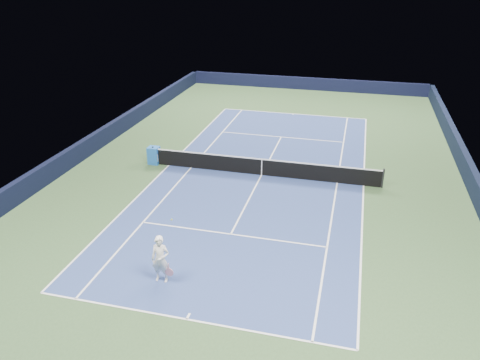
# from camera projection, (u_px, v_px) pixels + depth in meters

# --- Properties ---
(ground) EXTENTS (40.00, 40.00, 0.00)m
(ground) POSITION_uv_depth(u_px,v_px,m) (262.00, 175.00, 25.79)
(ground) COLOR #304C29
(ground) RESTS_ON ground
(wall_far) EXTENTS (22.00, 0.35, 1.10)m
(wall_far) POSITION_uv_depth(u_px,v_px,m) (306.00, 84.00, 42.97)
(wall_far) COLOR black
(wall_far) RESTS_ON ground
(wall_right) EXTENTS (0.35, 40.00, 1.10)m
(wall_right) POSITION_uv_depth(u_px,v_px,m) (476.00, 187.00, 23.13)
(wall_right) COLOR black
(wall_right) RESTS_ON ground
(wall_left) EXTENTS (0.35, 40.00, 1.10)m
(wall_left) POSITION_uv_depth(u_px,v_px,m) (85.00, 148.00, 27.99)
(wall_left) COLOR black
(wall_left) RESTS_ON ground
(court_surface) EXTENTS (10.97, 23.77, 0.01)m
(court_surface) POSITION_uv_depth(u_px,v_px,m) (262.00, 175.00, 25.79)
(court_surface) COLOR navy
(court_surface) RESTS_ON ground
(baseline_far) EXTENTS (10.97, 0.08, 0.00)m
(baseline_far) POSITION_uv_depth(u_px,v_px,m) (293.00, 114.00, 36.23)
(baseline_far) COLOR white
(baseline_far) RESTS_ON ground
(baseline_near) EXTENTS (10.97, 0.08, 0.00)m
(baseline_near) POSITION_uv_depth(u_px,v_px,m) (187.00, 319.00, 15.35)
(baseline_near) COLOR white
(baseline_near) RESTS_ON ground
(sideline_doubles_right) EXTENTS (0.08, 23.77, 0.00)m
(sideline_doubles_right) POSITION_uv_depth(u_px,v_px,m) (364.00, 186.00, 24.56)
(sideline_doubles_right) COLOR white
(sideline_doubles_right) RESTS_ON ground
(sideline_doubles_left) EXTENTS (0.08, 23.77, 0.00)m
(sideline_doubles_left) POSITION_uv_depth(u_px,v_px,m) (169.00, 165.00, 27.02)
(sideline_doubles_left) COLOR white
(sideline_doubles_left) RESTS_ON ground
(sideline_singles_right) EXTENTS (0.08, 23.77, 0.00)m
(sideline_singles_right) POSITION_uv_depth(u_px,v_px,m) (337.00, 183.00, 24.87)
(sideline_singles_right) COLOR white
(sideline_singles_right) RESTS_ON ground
(sideline_singles_left) EXTENTS (0.08, 23.77, 0.00)m
(sideline_singles_left) POSITION_uv_depth(u_px,v_px,m) (191.00, 168.00, 26.71)
(sideline_singles_left) COLOR white
(sideline_singles_left) RESTS_ON ground
(service_line_far) EXTENTS (8.23, 0.08, 0.00)m
(service_line_far) POSITION_uv_depth(u_px,v_px,m) (281.00, 137.00, 31.41)
(service_line_far) COLOR white
(service_line_far) RESTS_ON ground
(service_line_near) EXTENTS (8.23, 0.08, 0.00)m
(service_line_near) POSITION_uv_depth(u_px,v_px,m) (231.00, 234.00, 20.17)
(service_line_near) COLOR white
(service_line_near) RESTS_ON ground
(center_service_line) EXTENTS (0.08, 12.80, 0.00)m
(center_service_line) POSITION_uv_depth(u_px,v_px,m) (262.00, 175.00, 25.79)
(center_service_line) COLOR white
(center_service_line) RESTS_ON ground
(center_mark_far) EXTENTS (0.08, 0.30, 0.00)m
(center_mark_far) POSITION_uv_depth(u_px,v_px,m) (293.00, 114.00, 36.10)
(center_mark_far) COLOR white
(center_mark_far) RESTS_ON ground
(center_mark_near) EXTENTS (0.08, 0.30, 0.00)m
(center_mark_near) POSITION_uv_depth(u_px,v_px,m) (188.00, 316.00, 15.49)
(center_mark_near) COLOR white
(center_mark_near) RESTS_ON ground
(tennis_net) EXTENTS (12.90, 0.10, 1.07)m
(tennis_net) POSITION_uv_depth(u_px,v_px,m) (262.00, 167.00, 25.58)
(tennis_net) COLOR black
(tennis_net) RESTS_ON ground
(sponsor_cube) EXTENTS (0.63, 0.58, 1.02)m
(sponsor_cube) POSITION_uv_depth(u_px,v_px,m) (154.00, 155.00, 27.07)
(sponsor_cube) COLOR blue
(sponsor_cube) RESTS_ON ground
(tennis_player) EXTENTS (0.84, 1.28, 2.06)m
(tennis_player) POSITION_uv_depth(u_px,v_px,m) (161.00, 259.00, 16.86)
(tennis_player) COLOR white
(tennis_player) RESTS_ON ground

